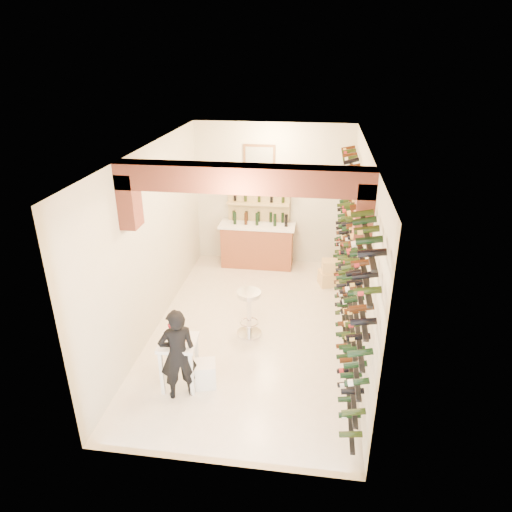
{
  "coord_description": "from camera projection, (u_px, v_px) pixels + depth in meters",
  "views": [
    {
      "loc": [
        1.01,
        -6.9,
        4.59
      ],
      "look_at": [
        0.0,
        0.3,
        1.3
      ],
      "focal_mm": 32.09,
      "sensor_mm": 36.0,
      "label": 1
    }
  ],
  "objects": [
    {
      "name": "chrome_barstool",
      "position": [
        249.0,
        310.0,
        7.88
      ],
      "size": [
        0.44,
        0.44,
        0.85
      ],
      "rotation": [
        0.0,
        0.0,
        -0.05
      ],
      "color": "silver",
      "rests_on": "ground"
    },
    {
      "name": "room_shell",
      "position": [
        251.0,
        215.0,
        7.09
      ],
      "size": [
        3.52,
        6.02,
        3.21
      ],
      "color": "beige",
      "rests_on": "ground"
    },
    {
      "name": "ground",
      "position": [
        254.0,
        328.0,
        8.25
      ],
      "size": [
        6.0,
        6.0,
        0.0
      ],
      "primitive_type": "plane",
      "color": "silver",
      "rests_on": "ground"
    },
    {
      "name": "person",
      "position": [
        178.0,
        354.0,
        6.38
      ],
      "size": [
        0.62,
        0.54,
        1.43
      ],
      "primitive_type": "imported",
      "rotation": [
        0.0,
        0.0,
        3.6
      ],
      "color": "black",
      "rests_on": "ground"
    },
    {
      "name": "back_shelving",
      "position": [
        259.0,
        214.0,
        10.41
      ],
      "size": [
        1.4,
        0.31,
        2.73
      ],
      "color": "tan",
      "rests_on": "ground"
    },
    {
      "name": "back_counter",
      "position": [
        257.0,
        244.0,
        10.46
      ],
      "size": [
        1.7,
        0.62,
        1.29
      ],
      "color": "brown",
      "rests_on": "ground"
    },
    {
      "name": "crate_lower",
      "position": [
        331.0,
        278.0,
        9.73
      ],
      "size": [
        0.6,
        0.49,
        0.31
      ],
      "primitive_type": "cube",
      "rotation": [
        0.0,
        0.0,
        0.28
      ],
      "color": "#DDBB79",
      "rests_on": "ground"
    },
    {
      "name": "wine_rack",
      "position": [
        347.0,
        255.0,
        7.42
      ],
      "size": [
        0.32,
        5.7,
        2.56
      ],
      "color": "black",
      "rests_on": "ground"
    },
    {
      "name": "crate_upper",
      "position": [
        332.0,
        266.0,
        9.61
      ],
      "size": [
        0.46,
        0.34,
        0.25
      ],
      "primitive_type": "cube",
      "rotation": [
        0.0,
        0.0,
        0.1
      ],
      "color": "#DDBB79",
      "rests_on": "crate_lower"
    },
    {
      "name": "white_stool",
      "position": [
        205.0,
        374.0,
        6.79
      ],
      "size": [
        0.38,
        0.38,
        0.39
      ],
      "primitive_type": "cube",
      "rotation": [
        0.0,
        0.0,
        0.24
      ],
      "color": "white",
      "rests_on": "ground"
    },
    {
      "name": "tasting_table",
      "position": [
        179.0,
        349.0,
        6.62
      ],
      "size": [
        0.57,
        0.57,
        0.94
      ],
      "rotation": [
        0.0,
        0.0,
        0.08
      ],
      "color": "white",
      "rests_on": "ground"
    }
  ]
}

